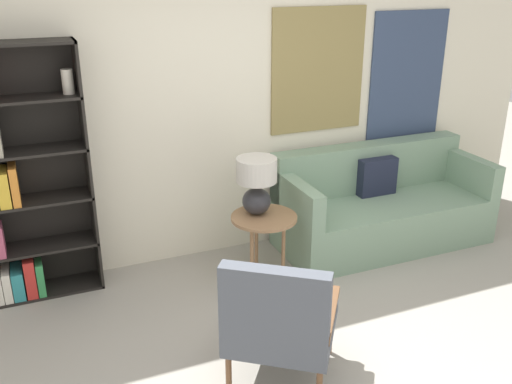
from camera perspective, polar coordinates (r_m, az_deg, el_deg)
wall_back at (r=4.72m, az=-3.83°, el=9.32°), size 6.40×0.08×2.70m
bookshelf at (r=4.43m, az=-24.06°, el=0.56°), size 0.95×0.30×1.89m
armchair at (r=3.34m, az=2.32°, el=-12.66°), size 0.86×0.87×0.88m
couch at (r=5.28m, az=12.33°, el=-1.53°), size 1.90×0.80×0.86m
side_table at (r=4.43m, az=0.81°, el=-3.17°), size 0.52×0.52×0.56m
table_lamp at (r=4.35m, az=0.05°, el=1.07°), size 0.31×0.31×0.45m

